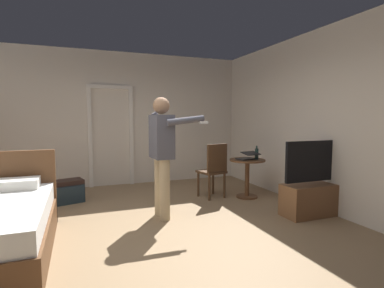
{
  "coord_description": "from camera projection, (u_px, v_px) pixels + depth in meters",
  "views": [
    {
      "loc": [
        -0.73,
        -3.55,
        1.46
      ],
      "look_at": [
        0.84,
        0.53,
        1.07
      ],
      "focal_mm": 27.94,
      "sensor_mm": 36.0,
      "label": 1
    }
  ],
  "objects": [
    {
      "name": "ground_plane",
      "position": [
        144.0,
        236.0,
        3.69
      ],
      "size": [
        6.56,
        6.56,
        0.0
      ],
      "primitive_type": "plane",
      "color": "#997A56"
    },
    {
      "name": "wall_back",
      "position": [
        113.0,
        119.0,
        6.39
      ],
      "size": [
        5.88,
        0.12,
        2.84
      ],
      "primitive_type": "cube",
      "color": "silver",
      "rests_on": "ground_plane"
    },
    {
      "name": "wall_right",
      "position": [
        328.0,
        120.0,
        4.59
      ],
      "size": [
        0.12,
        6.2,
        2.84
      ],
      "primitive_type": "cube",
      "color": "silver",
      "rests_on": "ground_plane"
    },
    {
      "name": "doorway_frame",
      "position": [
        111.0,
        129.0,
        6.31
      ],
      "size": [
        0.93,
        0.08,
        2.13
      ],
      "color": "white",
      "rests_on": "ground_plane"
    },
    {
      "name": "tv_flatscreen",
      "position": [
        313.0,
        193.0,
        4.44
      ],
      "size": [
        1.03,
        0.4,
        1.12
      ],
      "color": "brown",
      "rests_on": "ground_plane"
    },
    {
      "name": "side_table",
      "position": [
        247.0,
        172.0,
        5.42
      ],
      "size": [
        0.64,
        0.64,
        0.7
      ],
      "color": "brown",
      "rests_on": "ground_plane"
    },
    {
      "name": "laptop",
      "position": [
        248.0,
        157.0,
        5.34
      ],
      "size": [
        0.38,
        0.39,
        0.15
      ],
      "color": "black",
      "rests_on": "side_table"
    },
    {
      "name": "bottle_on_table",
      "position": [
        257.0,
        154.0,
        5.36
      ],
      "size": [
        0.06,
        0.06,
        0.25
      ],
      "color": "#203732",
      "rests_on": "side_table"
    },
    {
      "name": "wooden_chair",
      "position": [
        214.0,
        168.0,
        5.36
      ],
      "size": [
        0.5,
        0.5,
        0.99
      ],
      "color": "#4C331E",
      "rests_on": "ground_plane"
    },
    {
      "name": "person_blue_shirt",
      "position": [
        163.0,
        148.0,
        4.27
      ],
      "size": [
        0.75,
        0.58,
        1.74
      ],
      "color": "tan",
      "rests_on": "ground_plane"
    },
    {
      "name": "suitcase_dark",
      "position": [
        67.0,
        194.0,
        5.11
      ],
      "size": [
        0.57,
        0.45,
        0.3
      ],
      "primitive_type": "cube",
      "rotation": [
        0.0,
        0.0,
        0.3
      ],
      "color": "#1E2D38",
      "rests_on": "ground_plane"
    },
    {
      "name": "suitcase_small",
      "position": [
        65.0,
        191.0,
        5.13
      ],
      "size": [
        0.65,
        0.46,
        0.38
      ],
      "primitive_type": "cube",
      "rotation": [
        0.0,
        0.0,
        0.27
      ],
      "color": "black",
      "rests_on": "ground_plane"
    }
  ]
}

